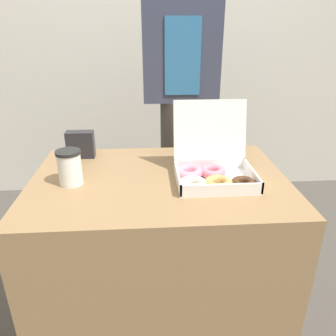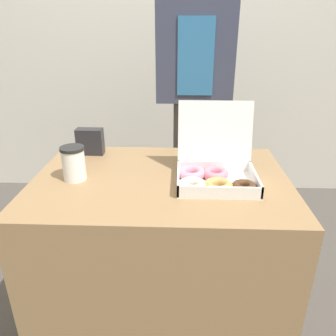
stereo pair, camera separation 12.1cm
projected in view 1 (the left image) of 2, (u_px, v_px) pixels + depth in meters
ground_plane at (161, 313)px, 1.60m from camera, size 14.00×14.00×0.00m
wall_back at (150, 24)px, 2.37m from camera, size 10.00×0.05×2.60m
table at (160, 252)px, 1.45m from camera, size 1.02×0.70×0.73m
donut_box at (210, 171)px, 1.27m from camera, size 0.33×0.31×0.29m
coffee_cup at (70, 167)px, 1.23m from camera, size 0.09×0.09×0.14m
napkin_holder at (81, 144)px, 1.49m from camera, size 0.12×0.06×0.12m
person_customer at (180, 95)px, 1.78m from camera, size 0.40×0.22×1.72m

